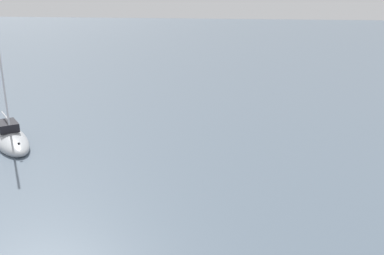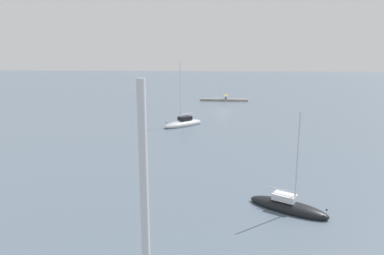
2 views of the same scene
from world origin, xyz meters
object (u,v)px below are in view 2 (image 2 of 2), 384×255
object	(u,v)px
sailboat_black_far	(288,206)
sailboat_grey_outer	(183,124)
umbrella_open_yellow	(226,95)
person_seated_grey_left	(226,98)

from	to	relation	value
sailboat_black_far	sailboat_grey_outer	bearing A→B (deg)	-129.54
umbrella_open_yellow	sailboat_black_far	distance (m)	65.89
umbrella_open_yellow	sailboat_black_far	bearing A→B (deg)	94.53
person_seated_grey_left	sailboat_grey_outer	distance (m)	35.42
person_seated_grey_left	sailboat_grey_outer	xyz separation A→B (m)	(6.76, 34.77, -0.45)
sailboat_black_far	person_seated_grey_left	bearing A→B (deg)	-146.26
person_seated_grey_left	sailboat_grey_outer	world-z (taller)	sailboat_grey_outer
sailboat_black_far	sailboat_grey_outer	world-z (taller)	sailboat_grey_outer
sailboat_grey_outer	umbrella_open_yellow	bearing A→B (deg)	-59.44
umbrella_open_yellow	sailboat_grey_outer	bearing A→B (deg)	79.05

